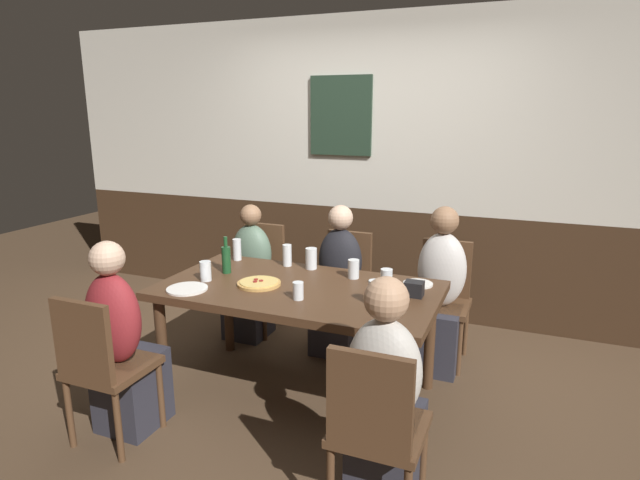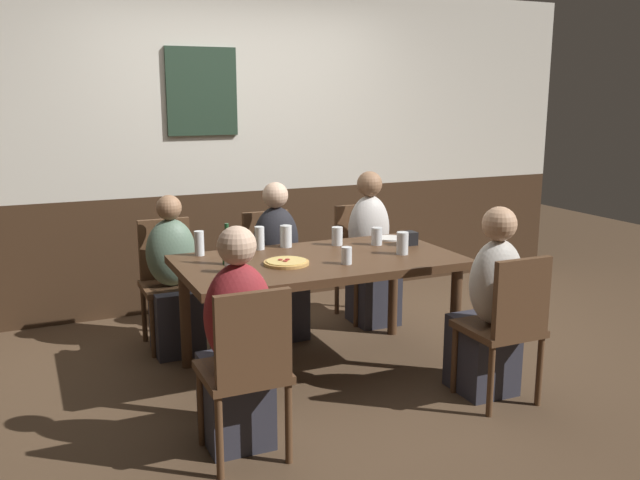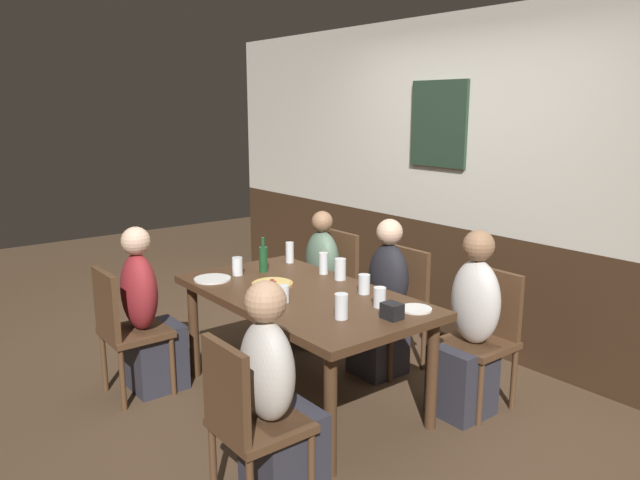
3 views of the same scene
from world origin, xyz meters
TOP-DOWN VIEW (x-y plane):
  - ground_plane at (0.00, 0.00)m, footprint 12.00×12.00m
  - wall_back at (-0.00, 1.65)m, footprint 6.40×0.13m
  - dining_table at (0.00, 0.00)m, footprint 1.73×0.94m
  - chair_left_near at (-0.76, -0.89)m, footprint 0.40×0.40m
  - chair_right_far at (0.76, 0.89)m, footprint 0.40×0.40m
  - chair_left_far at (-0.76, 0.89)m, footprint 0.40×0.40m
  - chair_mid_far at (0.00, 0.89)m, footprint 0.40×0.40m
  - chair_right_near at (0.76, -0.89)m, footprint 0.40×0.40m
  - person_left_near at (-0.76, -0.72)m, footprint 0.34×0.37m
  - person_right_far at (0.76, 0.72)m, footprint 0.34×0.37m
  - person_left_far at (-0.76, 0.72)m, footprint 0.34×0.37m
  - person_mid_far at (-0.00, 0.72)m, footprint 0.34×0.37m
  - person_right_near at (0.76, -0.72)m, footprint 0.34×0.37m
  - pizza at (-0.24, -0.06)m, footprint 0.27×0.27m
  - highball_clear at (-0.60, -0.11)m, footprint 0.07×0.07m
  - tumbler_water at (0.53, -0.12)m, footprint 0.08×0.08m
  - beer_glass_half at (-0.07, 0.38)m, footprint 0.08×0.08m
  - pint_glass_amber at (-0.66, 0.38)m, footprint 0.06×0.06m
  - beer_glass_tall at (0.09, -0.20)m, footprint 0.06×0.06m
  - pint_glass_pale at (0.51, 0.19)m, footprint 0.07×0.07m
  - pint_glass_stout at (-0.26, 0.38)m, footprint 0.06×0.06m
  - tumbler_short at (0.27, 0.29)m, footprint 0.07×0.07m
  - beer_bottle_green at (-0.57, 0.08)m, footprint 0.06×0.06m
  - plate_white_large at (-0.61, -0.31)m, footprint 0.25×0.25m
  - plate_white_small at (0.69, 0.32)m, footprint 0.19×0.19m
  - condiment_caddy at (0.71, 0.10)m, footprint 0.11×0.09m

SIDE VIEW (x-z plane):
  - ground_plane at x=0.00m, z-range 0.00..0.00m
  - person_left_far at x=-0.76m, z-range -0.09..0.99m
  - person_mid_far at x=0.00m, z-range -0.09..1.04m
  - person_right_near at x=0.76m, z-range -0.09..1.04m
  - person_left_near at x=-0.76m, z-range -0.09..1.05m
  - person_right_far at x=0.76m, z-range -0.09..1.08m
  - chair_left_near at x=-0.76m, z-range 0.06..0.94m
  - chair_right_far at x=0.76m, z-range 0.06..0.94m
  - chair_left_far at x=-0.76m, z-range 0.06..0.94m
  - chair_mid_far at x=0.00m, z-range 0.06..0.94m
  - chair_right_near at x=0.76m, z-range 0.06..0.94m
  - dining_table at x=0.00m, z-range 0.29..1.03m
  - plate_white_large at x=-0.61m, z-range 0.74..0.75m
  - plate_white_small at x=0.69m, z-range 0.74..0.75m
  - pizza at x=-0.24m, z-range 0.74..0.77m
  - beer_glass_tall at x=0.09m, z-range 0.73..0.84m
  - condiment_caddy at x=0.71m, z-range 0.74..0.83m
  - pint_glass_pale at x=0.51m, z-range 0.74..0.85m
  - tumbler_short at x=0.27m, z-range 0.73..0.86m
  - highball_clear at x=-0.60m, z-range 0.73..0.86m
  - tumbler_water at x=0.53m, z-range 0.73..0.87m
  - beer_glass_half at x=-0.07m, z-range 0.73..0.88m
  - pint_glass_amber at x=-0.66m, z-range 0.73..0.89m
  - pint_glass_stout at x=-0.26m, z-range 0.73..0.89m
  - beer_bottle_green at x=-0.57m, z-range 0.71..0.96m
  - wall_back at x=0.00m, z-range 0.00..2.60m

